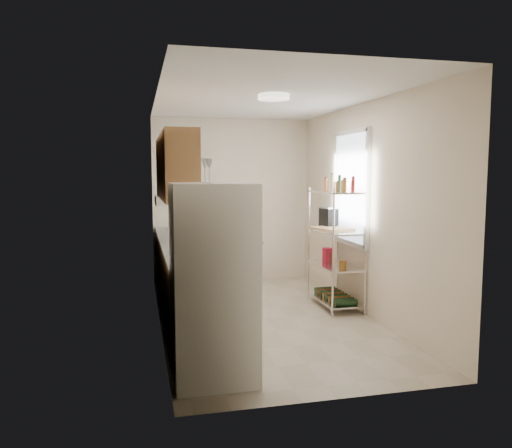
{
  "coord_description": "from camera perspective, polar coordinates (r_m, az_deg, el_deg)",
  "views": [
    {
      "loc": [
        -1.47,
        -5.66,
        1.76
      ],
      "look_at": [
        -0.07,
        0.25,
        1.12
      ],
      "focal_mm": 35.0,
      "sensor_mm": 36.0,
      "label": 1
    }
  ],
  "objects": [
    {
      "name": "rice_cooker",
      "position": [
        6.19,
        -7.94,
        -0.99
      ],
      "size": [
        0.28,
        0.28,
        0.22
      ],
      "primitive_type": "cylinder",
      "color": "silver",
      "rests_on": "counter_run"
    },
    {
      "name": "ceiling_dome",
      "position": [
        5.62,
        2.02,
        14.29
      ],
      "size": [
        0.34,
        0.34,
        0.05
      ],
      "primitive_type": "cylinder",
      "color": "white",
      "rests_on": "room"
    },
    {
      "name": "counter_run",
      "position": [
        6.26,
        -8.05,
        -6.1
      ],
      "size": [
        0.63,
        3.51,
        0.9
      ],
      "color": "#AE774A",
      "rests_on": "ground"
    },
    {
      "name": "range_hood",
      "position": [
        6.59,
        -9.25,
        2.71
      ],
      "size": [
        0.5,
        0.6,
        0.12
      ],
      "primitive_type": "cube",
      "color": "#B7BABC",
      "rests_on": "room"
    },
    {
      "name": "storage_bag",
      "position": [
        6.86,
        8.21,
        -3.42
      ],
      "size": [
        0.1,
        0.15,
        0.17
      ],
      "primitive_type": "cube",
      "rotation": [
        0.0,
        0.0,
        0.01
      ],
      "color": "#B1152D",
      "rests_on": "bakers_rack"
    },
    {
      "name": "room",
      "position": [
        5.87,
        1.2,
        1.51
      ],
      "size": [
        2.52,
        4.42,
        2.62
      ],
      "color": "#B1A48F",
      "rests_on": "ground"
    },
    {
      "name": "cutting_board",
      "position": [
        6.49,
        8.67,
        -0.54
      ],
      "size": [
        0.51,
        0.58,
        0.03
      ],
      "primitive_type": "cube",
      "rotation": [
        0.0,
        0.0,
        0.34
      ],
      "color": "tan",
      "rests_on": "bakers_rack"
    },
    {
      "name": "frying_pan_large",
      "position": [
        6.43,
        -8.67,
        -1.56
      ],
      "size": [
        0.31,
        0.31,
        0.04
      ],
      "primitive_type": "cylinder",
      "rotation": [
        0.0,
        0.0,
        -0.32
      ],
      "color": "black",
      "rests_on": "counter_run"
    },
    {
      "name": "refrigerator",
      "position": [
        4.24,
        -4.93,
        -6.63
      ],
      "size": [
        0.69,
        0.69,
        1.67
      ],
      "primitive_type": "cube",
      "color": "white",
      "rests_on": "ground"
    },
    {
      "name": "upper_cabinets",
      "position": [
        5.78,
        -9.29,
        6.42
      ],
      "size": [
        0.33,
        2.2,
        0.72
      ],
      "primitive_type": "cube",
      "color": "#AE774A",
      "rests_on": "room"
    },
    {
      "name": "window",
      "position": [
        6.59,
        10.82,
        4.07
      ],
      "size": [
        0.06,
        1.0,
        1.46
      ],
      "primitive_type": "cube",
      "color": "white",
      "rests_on": "room"
    },
    {
      "name": "wine_glass_a",
      "position": [
        4.22,
        -5.84,
        6.1
      ],
      "size": [
        0.07,
        0.07,
        0.2
      ],
      "primitive_type": null,
      "color": "silver",
      "rests_on": "refrigerator"
    },
    {
      "name": "bakers_rack",
      "position": [
        6.48,
        9.16,
        0.16
      ],
      "size": [
        0.45,
        0.9,
        1.73
      ],
      "color": "silver",
      "rests_on": "ground"
    },
    {
      "name": "wine_glass_b",
      "position": [
        4.03,
        -5.35,
        6.06
      ],
      "size": [
        0.07,
        0.07,
        0.2
      ],
      "primitive_type": null,
      "color": "silver",
      "rests_on": "refrigerator"
    },
    {
      "name": "espresso_machine",
      "position": [
        6.72,
        8.29,
        0.75
      ],
      "size": [
        0.2,
        0.27,
        0.28
      ],
      "primitive_type": "cube",
      "rotation": [
        0.0,
        0.0,
        0.18
      ],
      "color": "black",
      "rests_on": "bakers_rack"
    },
    {
      "name": "frying_pan_small",
      "position": [
        6.7,
        -8.08,
        -1.23
      ],
      "size": [
        0.28,
        0.28,
        0.05
      ],
      "primitive_type": "cylinder",
      "rotation": [
        0.0,
        0.0,
        0.32
      ],
      "color": "black",
      "rests_on": "counter_run"
    }
  ]
}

